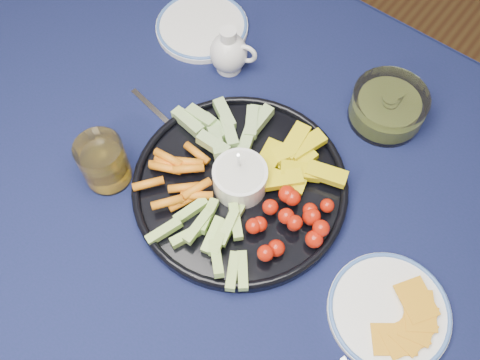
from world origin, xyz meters
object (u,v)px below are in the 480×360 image
Objects in this scene: dining_table at (229,216)px; juice_tumbler at (104,164)px; pickle_bowl at (387,108)px; crudite_platter at (239,183)px; side_plate_extra at (202,26)px; cheese_plate at (390,311)px; creamer_pitcher at (229,52)px.

juice_tumbler is at bearing -151.71° from dining_table.
pickle_bowl is (0.13, 0.30, 0.12)m from dining_table.
crudite_platter reaches higher than side_plate_extra.
crudite_platter is at bearing 174.95° from cheese_plate.
juice_tumbler is (-0.50, -0.09, 0.03)m from cheese_plate.
creamer_pitcher is (-0.18, 0.20, 0.02)m from crudite_platter.
creamer_pitcher is at bearing 87.66° from juice_tumbler.
side_plate_extra is (-0.60, 0.27, -0.00)m from cheese_plate.
juice_tumbler is 0.38m from side_plate_extra.
cheese_plate is at bearing -1.21° from dining_table.
creamer_pitcher is 0.32m from juice_tumbler.
dining_table is 8.86× the size of side_plate_extra.
cheese_plate is (0.49, -0.23, -0.03)m from creamer_pitcher.
juice_tumbler reaches higher than pickle_bowl.
cheese_plate is 0.51m from juice_tumbler.
pickle_bowl reaches higher than side_plate_extra.
creamer_pitcher is at bearing 128.23° from dining_table.
dining_table is 0.40m from side_plate_extra.
pickle_bowl is at bearing 67.40° from crudite_platter.
crudite_platter is at bearing 68.39° from dining_table.
dining_table is at bearing -51.77° from creamer_pitcher.
crudite_platter reaches higher than cheese_plate.
creamer_pitcher is (-0.17, 0.22, 0.13)m from dining_table.
creamer_pitcher is 0.54m from cheese_plate.
pickle_bowl is at bearing 52.36° from juice_tumbler.
side_plate_extra is at bearing 136.76° from dining_table.
cheese_plate is 0.66m from side_plate_extra.
creamer_pitcher reaches higher than juice_tumbler.
cheese_plate is at bearing -24.25° from side_plate_extra.
creamer_pitcher reaches higher than side_plate_extra.
juice_tumbler reaches higher than dining_table.
pickle_bowl is (0.12, 0.28, 0.01)m from crudite_platter.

